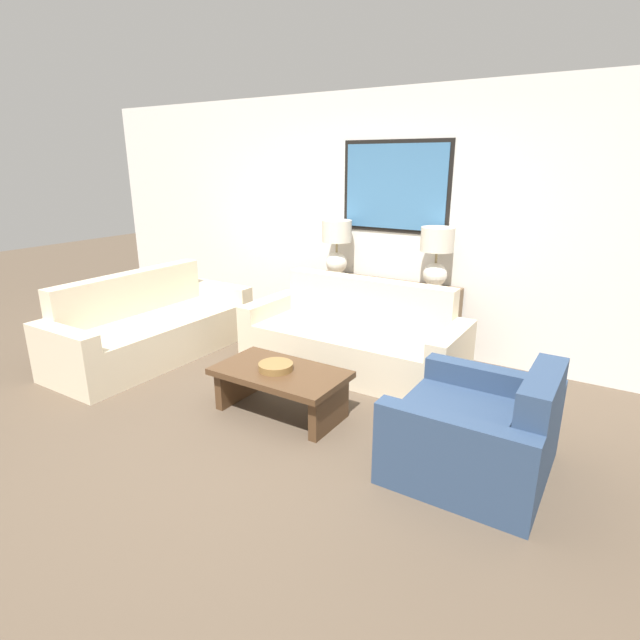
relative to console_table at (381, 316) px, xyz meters
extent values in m
plane|color=brown|center=(0.00, -2.19, -0.37)|extent=(20.00, 20.00, 0.00)
cube|color=silver|center=(0.00, 0.27, 0.95)|extent=(8.37, 0.10, 2.65)
cube|color=black|center=(0.00, 0.21, 1.33)|extent=(1.18, 0.01, 0.92)
cube|color=teal|center=(0.00, 0.21, 1.33)|extent=(1.10, 0.02, 0.84)
cube|color=brown|center=(0.00, 0.00, 0.00)|extent=(1.61, 0.38, 0.75)
cylinder|color=silver|center=(-0.56, 0.00, 0.39)|extent=(0.20, 0.20, 0.02)
sphere|color=silver|center=(-0.56, 0.00, 0.52)|extent=(0.23, 0.23, 0.23)
cylinder|color=#8C7A51|center=(-0.56, 0.00, 0.69)|extent=(0.02, 0.02, 0.12)
cylinder|color=beige|center=(-0.56, 0.00, 0.86)|extent=(0.32, 0.32, 0.23)
cylinder|color=silver|center=(0.56, 0.00, 0.39)|extent=(0.20, 0.20, 0.02)
sphere|color=silver|center=(0.56, 0.00, 0.52)|extent=(0.23, 0.23, 0.23)
cylinder|color=#8C7A51|center=(0.56, 0.00, 0.69)|extent=(0.02, 0.02, 0.12)
cylinder|color=beige|center=(0.56, 0.00, 0.86)|extent=(0.32, 0.32, 0.23)
cube|color=beige|center=(0.00, -0.75, -0.17)|extent=(1.78, 0.67, 0.41)
cube|color=beige|center=(0.00, -0.32, 0.05)|extent=(1.78, 0.18, 0.85)
cube|color=beige|center=(-0.98, -0.66, -0.09)|extent=(0.18, 0.85, 0.57)
cube|color=beige|center=(0.98, -0.66, -0.09)|extent=(0.18, 0.85, 0.57)
cube|color=beige|center=(-1.80, -1.43, -0.17)|extent=(0.67, 1.78, 0.41)
cube|color=beige|center=(-2.23, -1.43, 0.05)|extent=(0.18, 1.78, 0.85)
cube|color=beige|center=(-1.89, -2.41, -0.09)|extent=(0.85, 0.18, 0.57)
cube|color=beige|center=(-1.89, -0.45, -0.09)|extent=(0.85, 0.18, 0.57)
cube|color=#4C331E|center=(-0.04, -1.74, -0.02)|extent=(1.04, 0.60, 0.05)
cube|color=#4C331E|center=(-0.50, -1.74, -0.21)|extent=(0.07, 0.48, 0.33)
cube|color=#4C331E|center=(0.41, -1.74, -0.21)|extent=(0.07, 0.48, 0.33)
cylinder|color=olive|center=(-0.08, -1.76, 0.03)|extent=(0.27, 0.27, 0.06)
cube|color=navy|center=(1.38, -1.70, -0.17)|extent=(0.76, 0.71, 0.40)
cube|color=navy|center=(1.85, -1.70, 0.01)|extent=(0.18, 0.71, 0.77)
cube|color=navy|center=(1.47, -1.27, -0.09)|extent=(0.94, 0.14, 0.56)
cube|color=navy|center=(1.47, -2.12, -0.09)|extent=(0.94, 0.14, 0.56)
camera|label=1|loc=(2.17, -4.64, 1.57)|focal=28.00mm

